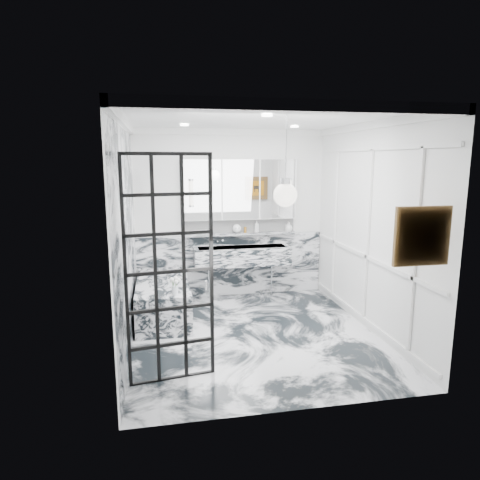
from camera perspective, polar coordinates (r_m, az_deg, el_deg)
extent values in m
plane|color=silver|center=(5.88, 1.81, -12.45)|extent=(3.60, 3.60, 0.00)
plane|color=white|center=(5.43, 1.99, 15.86)|extent=(3.60, 3.60, 0.00)
plane|color=white|center=(7.23, -1.26, 3.46)|extent=(3.60, 0.00, 3.60)
plane|color=white|center=(3.78, 7.93, -3.34)|extent=(3.60, 0.00, 3.60)
plane|color=white|center=(5.36, -15.02, 0.55)|extent=(0.00, 3.60, 3.60)
plane|color=white|center=(6.04, 16.88, 1.56)|extent=(0.00, 3.60, 3.60)
cube|color=silver|center=(7.37, -1.20, -3.33)|extent=(3.18, 0.05, 1.05)
cube|color=silver|center=(5.37, -14.83, -0.07)|extent=(0.02, 3.56, 2.68)
cube|color=white|center=(6.04, 16.66, 0.62)|extent=(0.03, 3.40, 2.30)
imported|color=#8C5919|center=(7.26, 2.24, 1.83)|extent=(0.09, 0.09, 0.21)
imported|color=#4C4C51|center=(7.40, 6.43, 1.81)|extent=(0.08, 0.09, 0.17)
imported|color=silver|center=(7.41, 6.52, 1.78)|extent=(0.16, 0.16, 0.16)
sphere|color=white|center=(7.19, -0.44, 1.53)|extent=(0.15, 0.15, 0.15)
cylinder|color=#8C5919|center=(7.22, 0.70, 1.37)|extent=(0.04, 0.04, 0.10)
cylinder|color=silver|center=(5.75, -8.66, -6.65)|extent=(0.08, 0.08, 0.12)
cube|color=orange|center=(4.31, 23.12, 0.48)|extent=(0.46, 0.04, 0.46)
sphere|color=white|center=(4.38, 6.06, 5.98)|extent=(0.24, 0.24, 0.24)
cube|color=silver|center=(7.14, 0.28, -2.10)|extent=(1.60, 0.45, 0.30)
cube|color=silver|center=(7.23, 0.03, 0.82)|extent=(1.90, 0.14, 0.04)
cube|color=white|center=(7.27, -0.06, 1.95)|extent=(1.90, 0.03, 0.23)
cube|color=white|center=(7.14, 0.02, 6.76)|extent=(1.90, 0.16, 1.00)
cylinder|color=white|center=(6.94, -6.53, 6.25)|extent=(0.07, 0.07, 0.40)
cylinder|color=white|center=(7.25, 6.58, 6.44)|extent=(0.07, 0.07, 0.40)
cube|color=silver|center=(6.49, -10.22, -7.75)|extent=(0.75, 1.65, 0.55)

